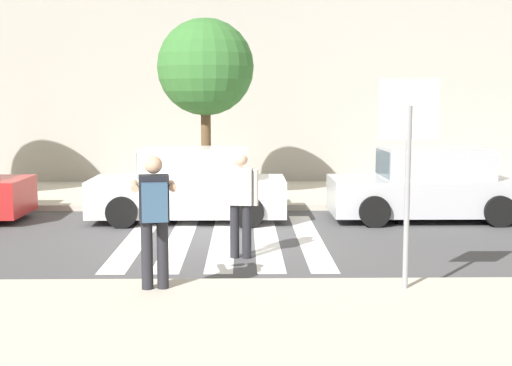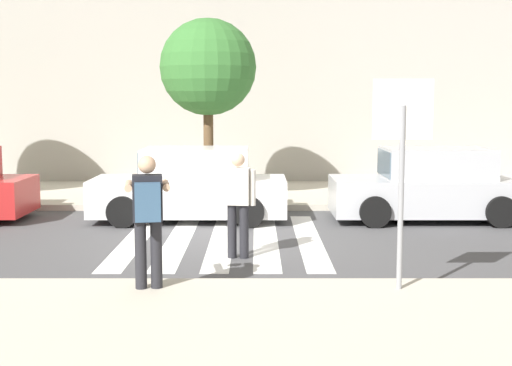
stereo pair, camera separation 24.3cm
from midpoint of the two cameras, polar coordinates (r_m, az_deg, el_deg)
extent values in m
plane|color=#4C4C4F|center=(12.99, -2.12, -4.72)|extent=(120.00, 120.00, 0.00)
cube|color=beige|center=(7.00, -4.14, -14.28)|extent=(60.00, 6.00, 0.14)
cube|color=beige|center=(18.89, -1.42, -0.89)|extent=(60.00, 4.80, 0.14)
cube|color=#ADA89E|center=(23.13, -1.15, 7.91)|extent=(56.00, 4.00, 6.10)
cube|color=silver|center=(13.34, -8.99, -4.48)|extent=(0.44, 5.20, 0.01)
cube|color=silver|center=(13.24, -5.56, -4.51)|extent=(0.44, 5.20, 0.01)
cube|color=silver|center=(13.18, -2.08, -4.53)|extent=(0.44, 5.20, 0.01)
cube|color=silver|center=(13.18, 1.41, -4.53)|extent=(0.44, 5.20, 0.01)
cube|color=silver|center=(13.22, 4.89, -4.52)|extent=(0.44, 5.20, 0.01)
cylinder|color=gray|center=(9.29, 12.36, -1.22)|extent=(0.07, 0.07, 2.36)
cube|color=white|center=(9.21, 12.52, 5.77)|extent=(0.76, 0.03, 0.76)
cube|color=red|center=(9.23, 12.50, 5.78)|extent=(0.66, 0.02, 0.66)
cylinder|color=#232328|center=(9.32, -8.36, -5.72)|extent=(0.15, 0.15, 0.88)
cylinder|color=#232328|center=(9.33, -7.13, -5.69)|extent=(0.15, 0.15, 0.88)
cube|color=black|center=(9.20, -7.82, -1.20)|extent=(0.41, 0.30, 0.60)
sphere|color=tan|center=(9.15, -7.86, 1.47)|extent=(0.23, 0.23, 0.23)
cylinder|color=tan|center=(9.40, -9.32, -0.23)|extent=(0.19, 0.59, 0.10)
cylinder|color=tan|center=(9.40, -6.39, -0.17)|extent=(0.19, 0.59, 0.10)
cube|color=black|center=(9.57, -7.88, 0.11)|extent=(0.15, 0.12, 0.10)
cube|color=#335170|center=(8.97, -7.79, -1.53)|extent=(0.35, 0.25, 0.48)
cylinder|color=#232328|center=(11.62, -1.23, -3.87)|extent=(0.15, 0.15, 0.88)
cylinder|color=#232328|center=(11.59, -0.25, -3.90)|extent=(0.15, 0.15, 0.88)
cube|color=silver|center=(11.49, -0.74, -0.26)|extent=(0.41, 0.29, 0.60)
sphere|color=beige|center=(11.45, -0.75, 1.88)|extent=(0.23, 0.23, 0.23)
cylinder|color=silver|center=(11.54, -1.92, -0.33)|extent=(0.10, 0.10, 0.58)
cylinder|color=silver|center=(11.46, 0.44, -0.38)|extent=(0.10, 0.10, 0.58)
cylinder|color=black|center=(16.95, -18.88, -1.28)|extent=(0.64, 0.22, 0.64)
cube|color=white|center=(15.21, -4.79, -1.03)|extent=(4.10, 1.70, 0.76)
cube|color=white|center=(15.12, -4.25, 1.60)|extent=(2.20, 1.56, 0.64)
cube|color=slate|center=(15.24, -8.27, 1.59)|extent=(0.10, 1.50, 0.54)
cube|color=slate|center=(15.08, -0.57, 1.60)|extent=(0.10, 1.50, 0.51)
cylinder|color=black|center=(14.58, -10.06, -2.28)|extent=(0.64, 0.22, 0.64)
cylinder|color=black|center=(16.23, -9.01, -1.34)|extent=(0.64, 0.22, 0.64)
cylinder|color=black|center=(14.35, -0.01, -2.32)|extent=(0.64, 0.22, 0.64)
cylinder|color=black|center=(16.03, 0.01, -1.36)|extent=(0.64, 0.22, 0.64)
cube|color=#B7BABF|center=(15.63, 14.15, -1.01)|extent=(4.10, 1.70, 0.76)
cube|color=#B7BABF|center=(15.59, 14.76, 1.55)|extent=(2.20, 1.56, 0.64)
cube|color=slate|center=(15.35, 10.89, 1.57)|extent=(0.10, 1.50, 0.54)
cube|color=slate|center=(15.86, 18.16, 1.52)|extent=(0.10, 1.50, 0.51)
cylinder|color=black|center=(14.57, 10.08, -2.29)|extent=(0.64, 0.22, 0.64)
cylinder|color=black|center=(16.23, 9.05, -1.35)|extent=(0.64, 0.22, 0.64)
cylinder|color=black|center=(15.22, 19.56, -2.19)|extent=(0.64, 0.22, 0.64)
cylinder|color=black|center=(16.81, 17.64, -1.30)|extent=(0.64, 0.22, 0.64)
cylinder|color=brown|center=(17.38, -3.31, 2.81)|extent=(0.24, 0.24, 2.50)
sphere|color=#387533|center=(17.35, -3.35, 9.25)|extent=(2.33, 2.33, 2.33)
camera|label=1|loc=(0.12, -89.45, 0.07)|focal=50.00mm
camera|label=2|loc=(0.12, 90.55, -0.07)|focal=50.00mm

